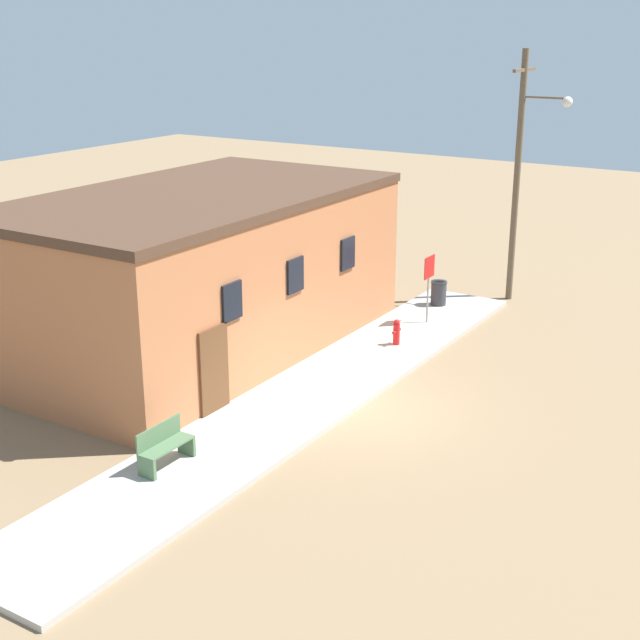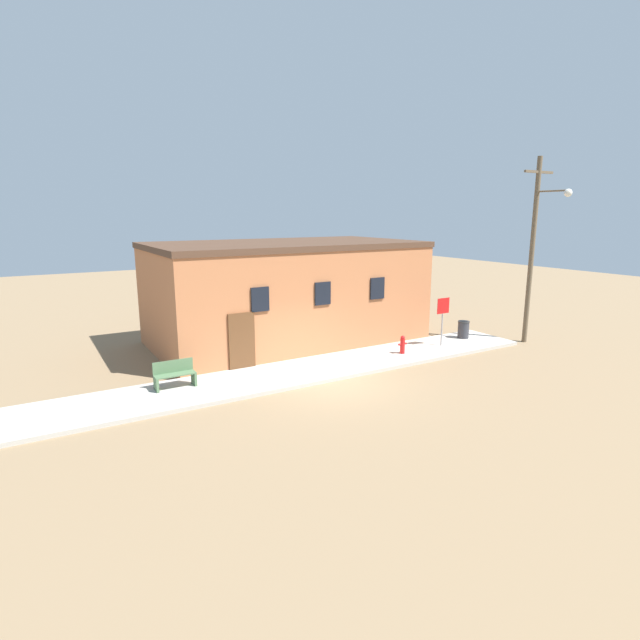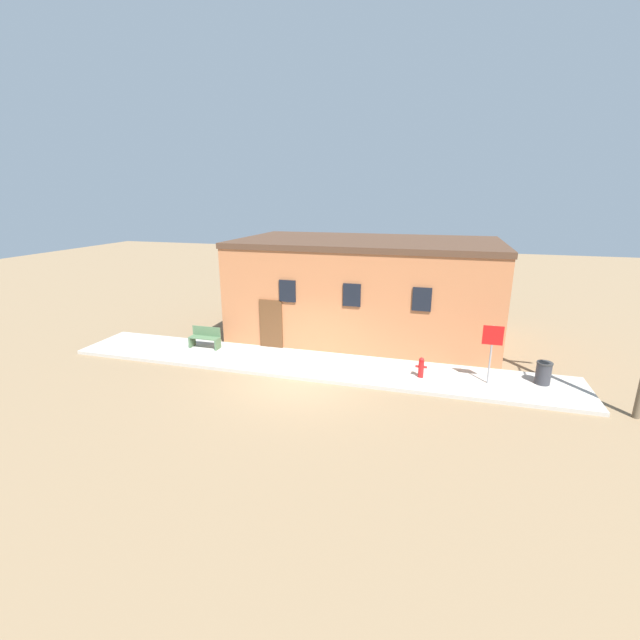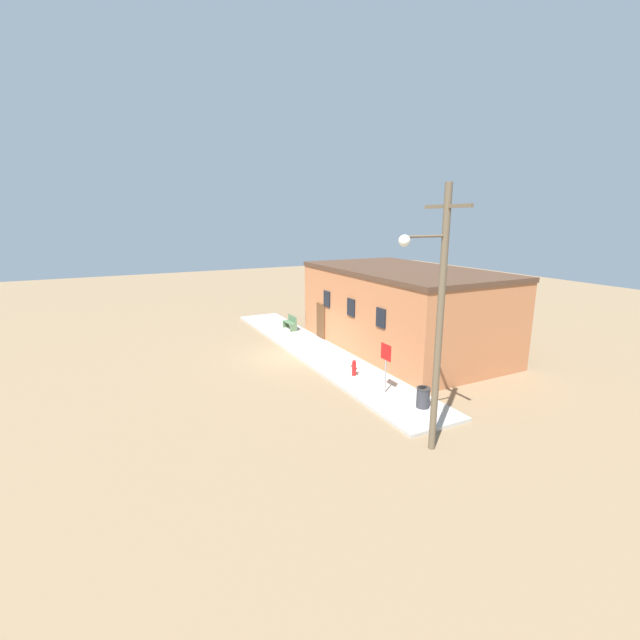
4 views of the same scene
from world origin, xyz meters
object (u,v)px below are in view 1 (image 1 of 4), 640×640
Objects in this scene: fire_hydrant at (396,332)px; stop_sign at (429,276)px; bench at (165,447)px; utility_pole at (521,167)px; trash_bin at (439,293)px.

fire_hydrant is 0.36× the size of stop_sign.
utility_pole is at bearing -6.62° from bench.
utility_pole is (15.27, -1.77, 3.85)m from bench.
stop_sign is at bearing 2.78° from fire_hydrant.
fire_hydrant is at bearing -177.22° from stop_sign.
fire_hydrant is at bearing 170.21° from utility_pole.
bench is at bearing 175.63° from fire_hydrant.
utility_pole is at bearing -36.21° from trash_bin.
utility_pole is (6.31, -1.09, 3.90)m from fire_hydrant.
bench is 13.01m from trash_bin.
fire_hydrant is 8.99m from bench.
trash_bin is 4.79m from utility_pole.
trash_bin is (1.80, 0.46, -1.04)m from stop_sign.
utility_pole reaches higher than bench.
fire_hydrant is 7.50m from utility_pole.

